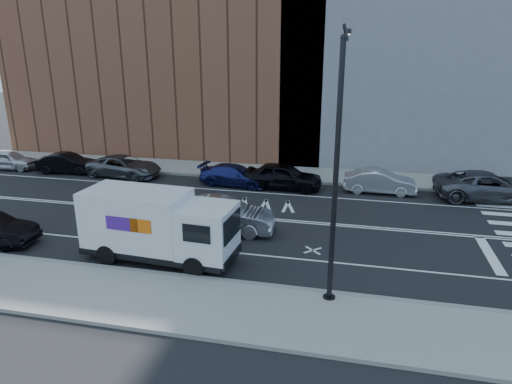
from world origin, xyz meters
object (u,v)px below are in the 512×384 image
at_px(fedex_van, 158,225).
at_px(far_parked_a, 10,160).
at_px(driving_sedan, 222,216).
at_px(far_parked_b, 67,163).

distance_m(fedex_van, far_parked_a, 20.40).
xyz_separation_m(fedex_van, driving_sedan, (1.74, 3.50, -0.74)).
xyz_separation_m(far_parked_b, driving_sedan, (13.86, -7.90, 0.12)).
relative_size(far_parked_b, driving_sedan, 0.85).
bearing_deg(far_parked_a, fedex_van, -128.68).
bearing_deg(driving_sedan, far_parked_b, 56.23).
bearing_deg(fedex_van, far_parked_a, 149.79).
relative_size(far_parked_a, driving_sedan, 0.80).
height_order(fedex_van, far_parked_a, fedex_van).
distance_m(fedex_van, driving_sedan, 3.98).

